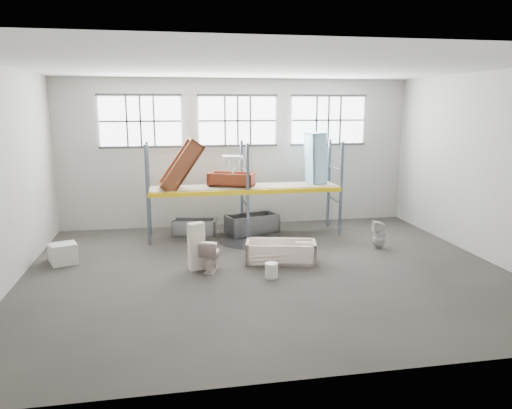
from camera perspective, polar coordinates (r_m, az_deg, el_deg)
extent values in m
cube|color=#423E39|center=(12.39, 1.27, -7.97)|extent=(12.00, 10.00, 0.10)
cube|color=silver|center=(11.71, 1.38, 16.26)|extent=(12.00, 10.00, 0.10)
cube|color=#B6B3A9|center=(16.73, -2.21, 6.10)|extent=(12.00, 0.10, 5.00)
cube|color=beige|center=(6.99, 9.75, -1.77)|extent=(12.00, 0.10, 5.00)
cube|color=#B4B2A6|center=(12.11, -28.00, 2.66)|extent=(0.10, 10.00, 5.00)
cube|color=#AEABA0|center=(14.29, 25.88, 4.02)|extent=(0.10, 10.00, 5.00)
cube|color=white|center=(16.40, -13.48, 9.54)|extent=(2.60, 0.04, 1.60)
cube|color=white|center=(16.55, -2.18, 9.86)|extent=(2.60, 0.04, 1.60)
cube|color=white|center=(17.30, 8.52, 9.82)|extent=(2.60, 0.04, 1.60)
cube|color=slate|center=(14.58, -12.70, 1.04)|extent=(0.08, 0.08, 3.00)
cube|color=slate|center=(15.76, -12.54, 1.83)|extent=(0.08, 0.08, 3.00)
cube|color=slate|center=(14.75, -0.98, 1.45)|extent=(0.08, 0.08, 3.00)
cube|color=slate|center=(15.92, -1.69, 2.20)|extent=(0.08, 0.08, 3.00)
cube|color=slate|center=(15.52, 10.01, 1.78)|extent=(0.08, 0.08, 3.00)
cube|color=slate|center=(16.64, 8.58, 2.48)|extent=(0.08, 0.08, 3.00)
cube|color=yellow|center=(14.75, -0.98, 1.45)|extent=(6.00, 0.10, 0.14)
cube|color=yellow|center=(15.92, -1.69, 2.20)|extent=(6.00, 0.10, 0.14)
cube|color=gray|center=(15.32, -1.35, 2.14)|extent=(5.90, 1.10, 0.03)
cylinder|color=black|center=(14.90, -0.84, -4.36)|extent=(1.80, 1.80, 0.00)
cube|color=beige|center=(13.12, 5.70, -5.38)|extent=(0.51, 0.36, 0.44)
imported|color=#C1B29E|center=(12.93, 3.81, -6.16)|extent=(0.49, 0.49, 0.16)
imported|color=beige|center=(12.30, -5.36, -5.89)|extent=(0.70, 0.92, 0.82)
cube|color=silver|center=(12.35, -7.06, -4.92)|extent=(0.45, 0.36, 1.21)
imported|color=silver|center=(14.56, 14.34, -3.45)|extent=(0.42, 0.42, 0.82)
imported|color=white|center=(14.81, -2.75, 3.81)|extent=(0.76, 0.67, 0.56)
cylinder|color=silver|center=(11.81, 1.84, -7.77)|extent=(0.32, 0.32, 0.36)
cube|color=silver|center=(13.75, -21.74, -5.41)|extent=(0.78, 0.73, 0.55)
cube|color=silver|center=(13.99, -22.11, -5.35)|extent=(0.71, 0.71, 0.45)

